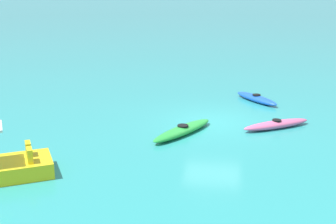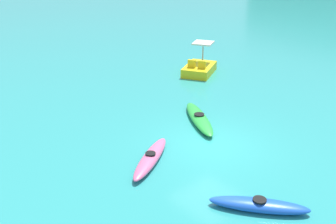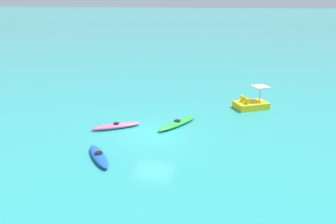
{
  "view_description": "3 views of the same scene",
  "coord_description": "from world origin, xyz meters",
  "views": [
    {
      "loc": [
        -18.53,
        -0.52,
        5.77
      ],
      "look_at": [
        -0.28,
        1.96,
        0.44
      ],
      "focal_mm": 47.83,
      "sensor_mm": 36.0,
      "label": 1
    },
    {
      "loc": [
        9.48,
        -10.77,
        7.49
      ],
      "look_at": [
        -2.53,
        0.0,
        0.56
      ],
      "focal_mm": 44.74,
      "sensor_mm": 36.0,
      "label": 2
    },
    {
      "loc": [
        18.2,
        4.64,
        7.9
      ],
      "look_at": [
        -2.34,
        0.43,
        0.72
      ],
      "focal_mm": 35.5,
      "sensor_mm": 36.0,
      "label": 3
    }
  ],
  "objects": [
    {
      "name": "ground_plane",
      "position": [
        0.0,
        0.0,
        0.0
      ],
      "size": [
        600.0,
        600.0,
        0.0
      ],
      "primitive_type": "plane",
      "color": "teal"
    },
    {
      "name": "kayak_pink",
      "position": [
        -0.56,
        -2.59,
        0.16
      ],
      "size": [
        2.14,
        2.99,
        0.37
      ],
      "color": "pink",
      "rests_on": "ground_plane"
    },
    {
      "name": "pedal_boat_yellow",
      "position": [
        -6.51,
        6.01,
        0.34
      ],
      "size": [
        2.47,
        2.83,
        1.68
      ],
      "color": "yellow",
      "rests_on": "ground_plane"
    },
    {
      "name": "kayak_green",
      "position": [
        -1.81,
        1.16,
        0.16
      ],
      "size": [
        3.39,
        2.4,
        0.37
      ],
      "color": "green",
      "rests_on": "ground_plane"
    },
    {
      "name": "kayak_blue",
      "position": [
        3.7,
        -2.0,
        0.16
      ],
      "size": [
        2.72,
        2.28,
        0.37
      ],
      "color": "blue",
      "rests_on": "ground_plane"
    }
  ]
}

